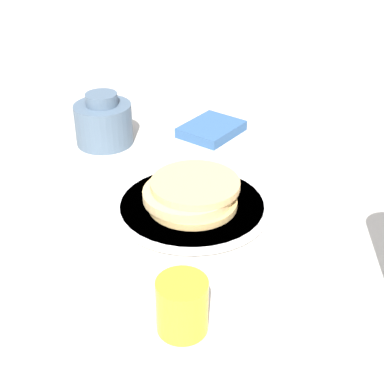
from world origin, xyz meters
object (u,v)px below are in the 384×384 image
object	(u,v)px
plate	(192,206)
cream_jug	(104,122)
pancake_stack	(191,194)
juice_glass	(182,306)

from	to	relation	value
plate	cream_jug	world-z (taller)	cream_jug
pancake_stack	cream_jug	bearing A→B (deg)	99.71
pancake_stack	cream_jug	size ratio (longest dim) A/B	1.40
juice_glass	plate	bearing A→B (deg)	61.97
pancake_stack	juice_glass	world-z (taller)	juice_glass
juice_glass	cream_jug	xyz separation A→B (m)	(0.07, 0.51, 0.01)
plate	juice_glass	xyz separation A→B (m)	(-0.12, -0.22, 0.03)
plate	juice_glass	distance (m)	0.25
plate	cream_jug	bearing A→B (deg)	99.94
plate	pancake_stack	size ratio (longest dim) A/B	1.60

